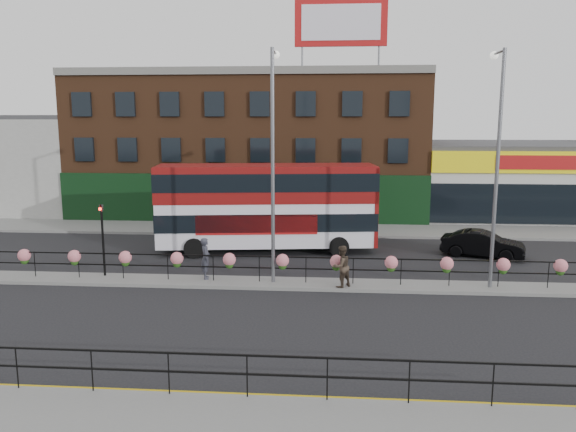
# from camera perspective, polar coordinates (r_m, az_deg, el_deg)

# --- Properties ---
(ground) EXTENTS (120.00, 120.00, 0.00)m
(ground) POSITION_cam_1_polar(r_m,az_deg,el_deg) (24.23, -0.56, -7.05)
(ground) COLOR black
(ground) RESTS_ON ground
(north_pavement) EXTENTS (60.00, 4.00, 0.15)m
(north_pavement) POSITION_cam_1_polar(r_m,az_deg,el_deg) (35.84, 1.12, -1.37)
(north_pavement) COLOR slate
(north_pavement) RESTS_ON ground
(median) EXTENTS (60.00, 1.60, 0.15)m
(median) POSITION_cam_1_polar(r_m,az_deg,el_deg) (24.21, -0.56, -6.88)
(median) COLOR slate
(median) RESTS_ON ground
(yellow_line_inner) EXTENTS (60.00, 0.10, 0.01)m
(yellow_line_inner) POSITION_cam_1_polar(r_m,az_deg,el_deg) (15.27, -3.91, -17.61)
(yellow_line_inner) COLOR gold
(yellow_line_inner) RESTS_ON ground
(yellow_line_outer) EXTENTS (60.00, 0.10, 0.01)m
(yellow_line_outer) POSITION_cam_1_polar(r_m,az_deg,el_deg) (15.11, -4.01, -17.93)
(yellow_line_outer) COLOR gold
(yellow_line_outer) RESTS_ON ground
(brick_building) EXTENTS (25.00, 12.21, 10.30)m
(brick_building) POSITION_cam_1_polar(r_m,az_deg,el_deg) (43.52, -3.54, 7.30)
(brick_building) COLOR brown
(brick_building) RESTS_ON ground
(supermarket) EXTENTS (15.00, 12.25, 5.30)m
(supermarket) POSITION_cam_1_polar(r_m,az_deg,el_deg) (45.42, 22.39, 3.55)
(supermarket) COLOR silver
(supermarket) RESTS_ON ground
(warehouse_west) EXTENTS (15.50, 12.00, 7.30)m
(warehouse_west) POSITION_cam_1_polar(r_m,az_deg,el_deg) (50.60, -26.95, 4.94)
(warehouse_west) COLOR #A1A19C
(warehouse_west) RESTS_ON ground
(billboard) EXTENTS (6.00, 0.29, 4.40)m
(billboard) POSITION_cam_1_polar(r_m,az_deg,el_deg) (38.58, 5.39, 18.96)
(billboard) COLOR #AA1414
(billboard) RESTS_ON brick_building
(median_railing) EXTENTS (30.04, 0.56, 1.23)m
(median_railing) POSITION_cam_1_polar(r_m,az_deg,el_deg) (23.95, -0.56, -4.65)
(median_railing) COLOR black
(median_railing) RESTS_ON median
(south_railing) EXTENTS (20.04, 0.05, 1.12)m
(south_railing) POSITION_cam_1_polar(r_m,az_deg,el_deg) (14.91, -12.06, -14.45)
(south_railing) COLOR black
(south_railing) RESTS_ON south_pavement
(double_decker_bus) EXTENTS (11.75, 4.10, 4.66)m
(double_decker_bus) POSITION_cam_1_polar(r_m,az_deg,el_deg) (29.76, -2.11, 1.76)
(double_decker_bus) COLOR white
(double_decker_bus) RESTS_ON ground
(car) EXTENTS (3.95, 5.00, 1.36)m
(car) POSITION_cam_1_polar(r_m,az_deg,el_deg) (30.61, 19.17, -2.71)
(car) COLOR black
(car) RESTS_ON ground
(pedestrian_a) EXTENTS (0.86, 0.74, 1.81)m
(pedestrian_a) POSITION_cam_1_polar(r_m,az_deg,el_deg) (24.74, -8.36, -4.27)
(pedestrian_a) COLOR #31323E
(pedestrian_a) RESTS_ON median
(pedestrian_b) EXTENTS (1.50, 1.50, 1.75)m
(pedestrian_b) POSITION_cam_1_polar(r_m,az_deg,el_deg) (23.38, 5.44, -5.11)
(pedestrian_b) COLOR #3D3126
(pedestrian_b) RESTS_ON median
(lamp_column_west) EXTENTS (0.35, 1.71, 9.75)m
(lamp_column_west) POSITION_cam_1_polar(r_m,az_deg,el_deg) (23.51, -1.51, 7.13)
(lamp_column_west) COLOR slate
(lamp_column_west) RESTS_ON median
(lamp_column_east) EXTENTS (0.35, 1.69, 9.64)m
(lamp_column_east) POSITION_cam_1_polar(r_m,az_deg,el_deg) (24.25, 20.43, 6.44)
(lamp_column_east) COLOR slate
(lamp_column_east) RESTS_ON median
(traffic_light_median) EXTENTS (0.15, 0.28, 3.65)m
(traffic_light_median) POSITION_cam_1_polar(r_m,az_deg,el_deg) (25.96, -18.37, -0.81)
(traffic_light_median) COLOR black
(traffic_light_median) RESTS_ON median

